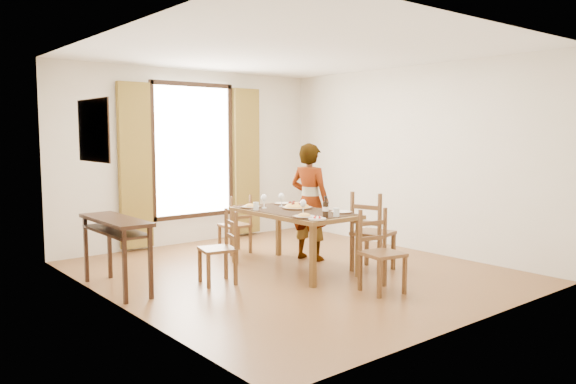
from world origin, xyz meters
TOP-DOWN VIEW (x-y plane):
  - ground at (0.00, 0.00)m, footprint 5.00×5.00m
  - room_shell at (-0.00, 0.13)m, footprint 4.60×5.10m
  - console_table at (-2.03, 0.60)m, footprint 0.38×1.20m
  - dining_table at (0.07, 0.08)m, footprint 0.86×1.67m
  - chair_west at (-1.00, 0.12)m, footprint 0.45×0.45m
  - chair_north at (0.06, 1.36)m, footprint 0.38×0.38m
  - chair_south at (0.17, -1.28)m, footprint 0.46×0.46m
  - chair_east at (0.79, -0.58)m, footprint 0.54×0.54m
  - man at (0.62, 0.39)m, footprint 0.79×0.69m
  - plate_sw at (-0.21, -0.45)m, footprint 0.27×0.27m
  - plate_se at (0.38, -0.45)m, footprint 0.27×0.27m
  - plate_nw at (-0.19, 0.64)m, footprint 0.27×0.27m
  - plate_ne at (0.36, 0.65)m, footprint 0.27×0.27m
  - pasta_platter at (0.21, 0.18)m, footprint 0.40×0.40m
  - caprese_plate at (-0.20, -0.65)m, footprint 0.20×0.20m
  - wine_glass_a at (-0.06, -0.25)m, footprint 0.08×0.08m
  - wine_glass_b at (0.19, 0.47)m, footprint 0.08×0.08m
  - wine_glass_c at (-0.08, 0.49)m, footprint 0.08×0.08m
  - tumbler_a at (0.36, -0.18)m, footprint 0.07×0.07m
  - tumbler_b at (-0.27, 0.41)m, footprint 0.07×0.07m
  - tumbler_c at (0.12, -0.63)m, footprint 0.07×0.07m
  - wine_bottle at (-0.02, -0.60)m, footprint 0.07×0.07m

SIDE VIEW (x-z plane):
  - ground at x=0.00m, z-range 0.00..0.00m
  - chair_west at x=-1.00m, z-range -0.03..0.81m
  - chair_north at x=0.06m, z-range -0.03..0.81m
  - chair_south at x=0.17m, z-range -0.03..0.86m
  - chair_east at x=0.79m, z-range -0.03..0.97m
  - console_table at x=-2.03m, z-range 0.28..1.08m
  - dining_table at x=0.07m, z-range 0.31..1.06m
  - caprese_plate at x=-0.20m, z-range 0.76..0.80m
  - plate_sw at x=-0.21m, z-range 0.76..0.81m
  - plate_se at x=0.38m, z-range 0.76..0.81m
  - plate_nw at x=-0.19m, z-range 0.76..0.81m
  - plate_ne at x=0.36m, z-range 0.76..0.81m
  - man at x=0.62m, z-range 0.00..1.59m
  - pasta_platter at x=0.21m, z-range 0.76..0.86m
  - tumbler_a at x=0.36m, z-range 0.76..0.86m
  - tumbler_b at x=-0.27m, z-range 0.76..0.86m
  - tumbler_c at x=0.12m, z-range 0.76..0.86m
  - wine_glass_a at x=-0.06m, z-range 0.76..0.94m
  - wine_glass_b at x=0.19m, z-range 0.76..0.94m
  - wine_glass_c at x=-0.08m, z-range 0.76..0.94m
  - wine_bottle at x=-0.02m, z-range 0.76..1.00m
  - room_shell at x=0.00m, z-range 0.17..2.91m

